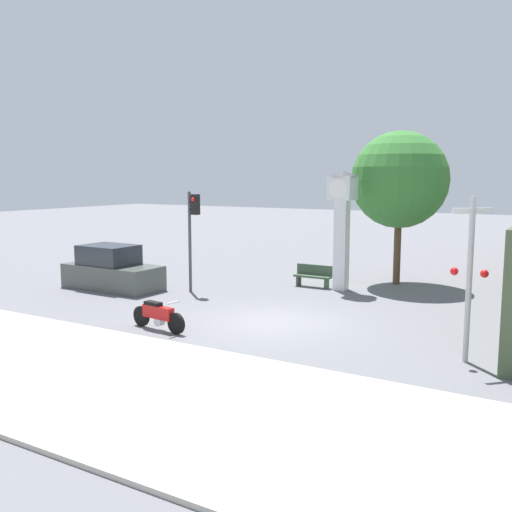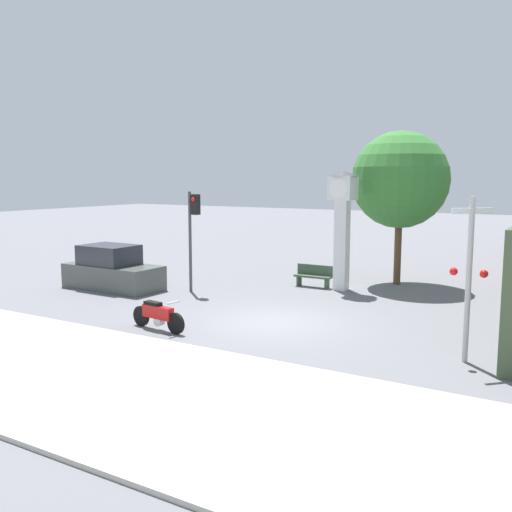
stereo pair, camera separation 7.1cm
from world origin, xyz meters
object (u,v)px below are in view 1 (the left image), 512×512
Objects in this scene: clock_tower at (342,212)px; parked_car at (112,271)px; railroad_crossing_signal at (469,273)px; traffic_light at (193,223)px; motorcycle at (158,315)px; street_tree at (400,180)px; bench at (313,275)px.

clock_tower is 1.13× the size of parked_car.
railroad_crossing_signal is 0.97× the size of parked_car.
traffic_light is at bearing 162.13° from railroad_crossing_signal.
parked_car is at bearing 170.40° from railroad_crossing_signal.
railroad_crossing_signal is at bearing -8.42° from parked_car.
railroad_crossing_signal is at bearing -17.87° from traffic_light.
traffic_light is at bearing 123.18° from motorcycle.
motorcycle is 0.52× the size of railroad_crossing_signal.
bench is at bearing -139.11° from street_tree.
motorcycle is at bearing -105.33° from clock_tower.
street_tree is 4.05× the size of bench.
parked_car is at bearing -146.76° from bench.
parked_car is at bearing -150.84° from clock_tower.
street_tree is 12.57m from parked_car.
parked_car reaches higher than bench.
railroad_crossing_signal is 10.71m from street_tree.
parked_car is (-8.20, -4.57, -2.43)m from clock_tower.
street_tree is (6.45, 5.86, 1.68)m from traffic_light.
clock_tower is at bearing 0.29° from bench.
clock_tower is 1.17× the size of railroad_crossing_signal.
bench is at bearing 89.54° from motorcycle.
motorcycle is 1.34× the size of bench.
railroad_crossing_signal is at bearing -43.42° from bench.
motorcycle is 0.50× the size of parked_car.
parked_car is (-3.32, -1.13, -2.01)m from traffic_light.
bench is (-2.80, -2.42, -3.95)m from street_tree.
motorcycle is 0.44× the size of clock_tower.
street_tree reaches higher than motorcycle.
parked_car is (-5.84, 4.01, 0.30)m from motorcycle.
bench is at bearing 43.26° from traffic_light.
motorcycle is 6.17m from traffic_light.
street_tree is 1.53× the size of parked_car.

